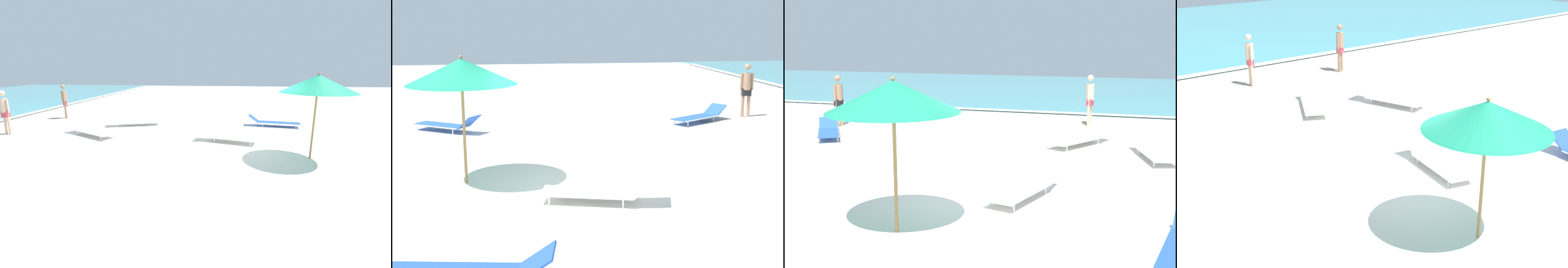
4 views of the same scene
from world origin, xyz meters
The scene contains 7 objects.
ground_plane centered at (0.00, 0.01, -0.08)m, with size 60.00×60.00×0.16m.
beach_umbrella centered at (-0.58, -1.91, 2.19)m, with size 2.11×2.11×2.52m.
sun_lounger_under_umbrella centered at (0.96, 0.53, 0.22)m, with size 1.12×2.14×0.57m.
sun_lounger_near_water_right centered at (1.35, 5.95, 0.20)m, with size 1.65×2.32×0.49m.
sun_lounger_mid_beach_solo centered at (3.34, 4.79, 0.21)m, with size 1.22×2.34×0.52m.
beachgoer_wading_adult centered at (1.21, 9.40, 1.00)m, with size 0.27×0.44×1.76m.
beachgoer_shoreline_child centered at (4.74, 9.07, 1.00)m, with size 0.40×0.30×1.76m.
Camera 4 is at (-7.25, -6.97, 4.95)m, focal length 50.00 mm.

